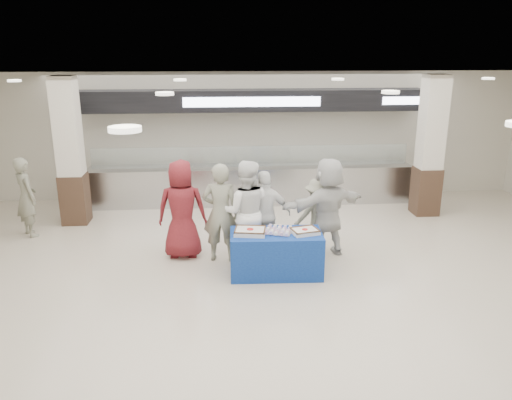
{
  "coord_description": "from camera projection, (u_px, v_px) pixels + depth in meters",
  "views": [
    {
      "loc": [
        -0.84,
        -6.65,
        3.72
      ],
      "look_at": [
        -0.18,
        1.6,
        1.21
      ],
      "focal_mm": 35.0,
      "sensor_mm": 36.0,
      "label": 1
    }
  ],
  "objects": [
    {
      "name": "ground",
      "position": [
        277.0,
        308.0,
        7.49
      ],
      "size": [
        14.0,
        14.0,
        0.0
      ],
      "primitive_type": "plane",
      "color": "beige",
      "rests_on": "ground"
    },
    {
      "name": "civilian_white",
      "position": [
        328.0,
        208.0,
        9.16
      ],
      "size": [
        1.81,
        1.18,
        1.87
      ],
      "primitive_type": "imported",
      "rotation": [
        0.0,
        0.0,
        3.54
      ],
      "color": "silver",
      "rests_on": "ground"
    },
    {
      "name": "soldier_b",
      "position": [
        318.0,
        216.0,
        9.39
      ],
      "size": [
        0.98,
        0.62,
        1.44
      ],
      "primitive_type": "imported",
      "rotation": [
        0.0,
        0.0,
        3.24
      ],
      "color": "slate",
      "rests_on": "ground"
    },
    {
      "name": "cupcake_tray",
      "position": [
        278.0,
        230.0,
        8.42
      ],
      "size": [
        0.52,
        0.45,
        0.07
      ],
      "color": "silver",
      "rests_on": "display_table"
    },
    {
      "name": "column_right",
      "position": [
        430.0,
        150.0,
        11.35
      ],
      "size": [
        0.55,
        0.55,
        3.2
      ],
      "color": "#342217",
      "rests_on": "ground"
    },
    {
      "name": "sheet_cake_left",
      "position": [
        250.0,
        231.0,
        8.35
      ],
      "size": [
        0.56,
        0.47,
        0.1
      ],
      "color": "white",
      "rests_on": "display_table"
    },
    {
      "name": "soldier_bg",
      "position": [
        26.0,
        197.0,
        10.18
      ],
      "size": [
        0.69,
        0.72,
        1.66
      ],
      "primitive_type": "imported",
      "rotation": [
        0.0,
        0.0,
        2.26
      ],
      "color": "slate",
      "rests_on": "ground"
    },
    {
      "name": "civilian_maroon",
      "position": [
        182.0,
        209.0,
        9.1
      ],
      "size": [
        0.91,
        0.61,
        1.84
      ],
      "primitive_type": "imported",
      "rotation": [
        0.0,
        0.0,
        3.12
      ],
      "color": "maroon",
      "rests_on": "ground"
    },
    {
      "name": "serving_line",
      "position": [
        251.0,
        158.0,
        12.3
      ],
      "size": [
        8.7,
        0.85,
        2.8
      ],
      "color": "#B0B2B8",
      "rests_on": "ground"
    },
    {
      "name": "sheet_cake_right",
      "position": [
        305.0,
        231.0,
        8.38
      ],
      "size": [
        0.5,
        0.43,
        0.09
      ],
      "color": "white",
      "rests_on": "display_table"
    },
    {
      "name": "soldier_a",
      "position": [
        221.0,
        213.0,
        8.94
      ],
      "size": [
        0.72,
        0.53,
        1.82
      ],
      "primitive_type": "imported",
      "rotation": [
        0.0,
        0.0,
        2.99
      ],
      "color": "slate",
      "rests_on": "ground"
    },
    {
      "name": "display_table",
      "position": [
        276.0,
        253.0,
        8.52
      ],
      "size": [
        1.58,
        0.83,
        0.75
      ],
      "primitive_type": "cube",
      "rotation": [
        0.0,
        0.0,
        -0.04
      ],
      "color": "navy",
      "rests_on": "ground"
    },
    {
      "name": "column_left",
      "position": [
        70.0,
        155.0,
        10.75
      ],
      "size": [
        0.55,
        0.55,
        3.2
      ],
      "color": "#342217",
      "rests_on": "ground"
    },
    {
      "name": "chef_tall",
      "position": [
        246.0,
        211.0,
        8.93
      ],
      "size": [
        0.97,
        0.79,
        1.87
      ],
      "primitive_type": "imported",
      "rotation": [
        0.0,
        0.0,
        3.05
      ],
      "color": "white",
      "rests_on": "ground"
    },
    {
      "name": "chef_short",
      "position": [
        265.0,
        215.0,
        9.09
      ],
      "size": [
        1.02,
        0.55,
        1.65
      ],
      "primitive_type": "imported",
      "rotation": [
        0.0,
        0.0,
        3.3
      ],
      "color": "white",
      "rests_on": "ground"
    }
  ]
}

